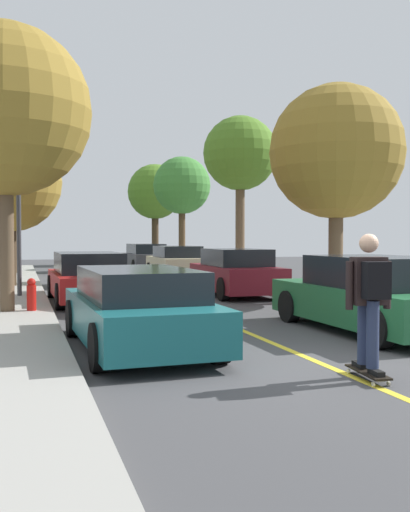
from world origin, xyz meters
TOP-DOWN VIEW (x-y plane):
  - ground at (0.00, 0.00)m, footprint 80.00×80.00m
  - center_line at (0.00, 4.00)m, footprint 0.12×39.20m
  - parked_car_left_nearest at (-2.18, 2.18)m, footprint 1.94×4.31m
  - parked_car_left_near at (-2.18, 9.05)m, footprint 1.97×4.44m
  - parked_car_right_nearest at (2.18, 2.53)m, footprint 1.97×4.47m
  - parked_car_right_near at (2.18, 9.57)m, footprint 1.93×4.17m
  - parked_car_right_far at (2.18, 16.48)m, footprint 1.95×4.21m
  - parked_car_right_farthest at (2.18, 22.76)m, footprint 1.83×4.17m
  - street_tree_left_nearest at (-4.18, 6.53)m, footprint 3.65×3.65m
  - street_tree_left_near at (-4.18, 13.50)m, footprint 3.29×3.29m
  - street_tree_left_far at (-4.18, 20.58)m, footprint 3.13×3.13m
  - street_tree_left_farthest at (-4.18, 27.70)m, footprint 4.10×4.10m
  - street_tree_right_nearest at (4.18, 7.26)m, footprint 3.59×3.59m
  - street_tree_right_near at (4.18, 14.48)m, footprint 2.84×2.84m
  - street_tree_right_far at (4.18, 23.01)m, footprint 2.99×2.99m
  - street_tree_right_farthest at (4.18, 29.41)m, footprint 3.42×3.42m
  - fire_hydrant at (-3.68, 6.44)m, footprint 0.20×0.20m
  - streetlamp at (-3.93, 9.95)m, footprint 0.36×0.24m
  - skateboard at (0.10, -0.60)m, footprint 0.32×0.86m
  - skateboarder at (0.10, -0.64)m, footprint 0.59×0.71m

SIDE VIEW (x-z plane):
  - ground at x=0.00m, z-range 0.00..0.00m
  - center_line at x=0.00m, z-range 0.00..0.01m
  - skateboard at x=0.10m, z-range 0.04..0.14m
  - fire_hydrant at x=-3.68m, z-range 0.14..0.84m
  - parked_car_left_nearest at x=-2.18m, z-range 0.00..1.24m
  - parked_car_left_near at x=-2.18m, z-range -0.01..1.30m
  - parked_car_right_nearest at x=2.18m, z-range -0.02..1.35m
  - parked_car_right_near at x=2.18m, z-range -0.02..1.35m
  - parked_car_right_far at x=2.18m, z-range -0.01..1.35m
  - parked_car_right_farthest at x=2.18m, z-range 0.00..1.37m
  - skateboarder at x=0.10m, z-range 0.21..1.88m
  - streetlamp at x=-3.93m, z-range 0.54..6.06m
  - street_tree_left_near at x=-4.18m, z-range 1.00..6.05m
  - street_tree_left_far at x=-4.18m, z-range 1.22..6.55m
  - street_tree_right_nearest at x=4.18m, z-range 1.15..6.81m
  - street_tree_right_far at x=4.18m, z-range 1.49..7.26m
  - street_tree_left_nearest at x=-4.18m, z-range 1.35..7.46m
  - street_tree_right_farthest at x=4.18m, z-range 1.45..7.58m
  - street_tree_right_near at x=4.18m, z-range 1.77..7.98m
  - street_tree_left_farthest at x=-4.18m, z-range 1.64..8.79m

